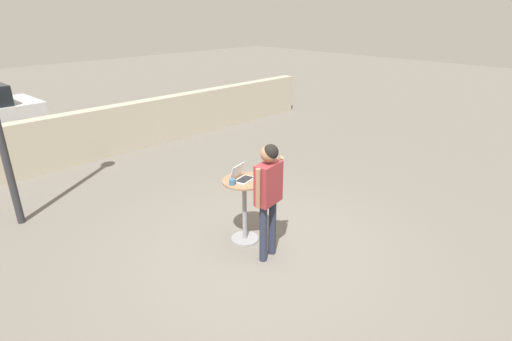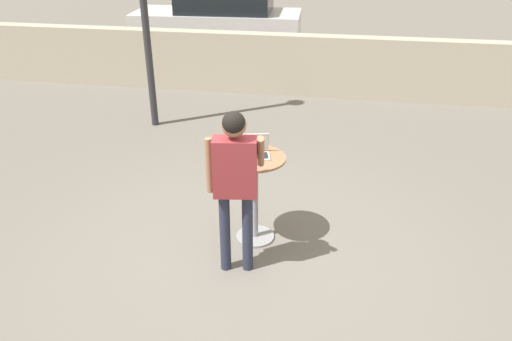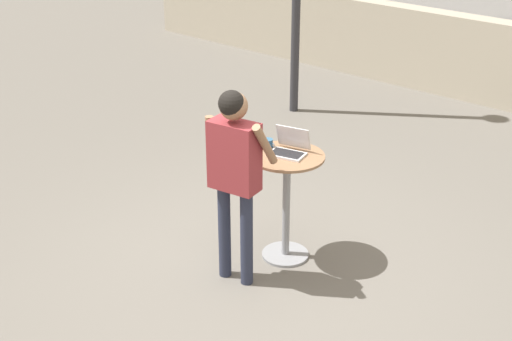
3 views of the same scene
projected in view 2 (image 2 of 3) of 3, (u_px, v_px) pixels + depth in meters
ground_plane at (246, 258)px, 5.46m from camera, size 50.00×50.00×0.00m
pavement_kerb at (299, 65)px, 10.17m from camera, size 14.43×0.35×1.22m
cafe_table at (255, 187)px, 5.51m from camera, size 0.67×0.67×1.04m
laptop at (255, 151)px, 5.35m from camera, size 0.37×0.34×0.23m
coffee_mug at (234, 151)px, 5.36m from camera, size 0.12×0.09×0.08m
standing_person at (235, 172)px, 4.79m from camera, size 0.57×0.43×1.78m
parked_car_near_street at (219, 22)px, 12.95m from camera, size 4.35×1.99×1.64m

